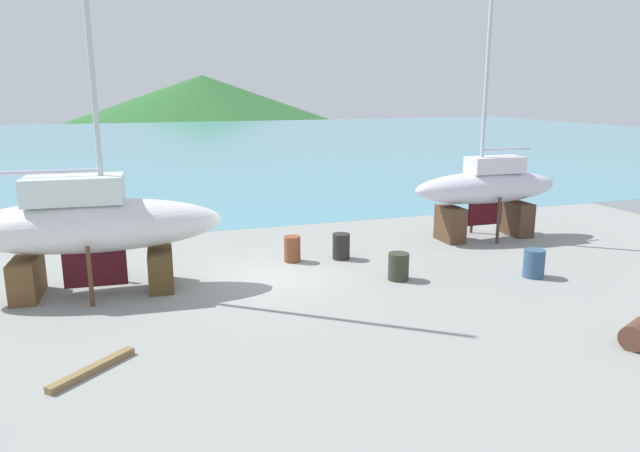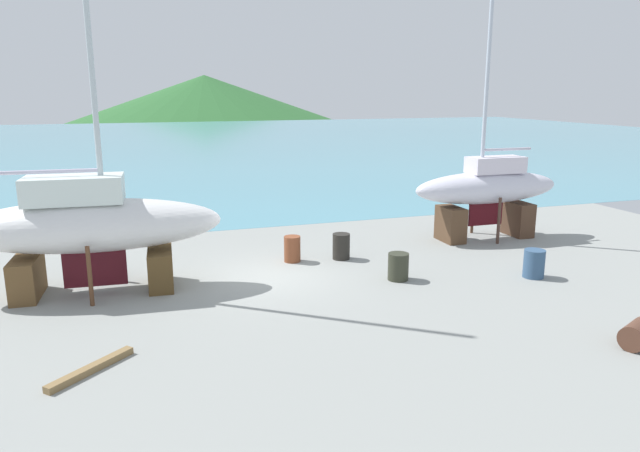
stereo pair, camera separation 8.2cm
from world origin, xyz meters
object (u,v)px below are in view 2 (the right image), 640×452
object	(u,v)px
sailboat_large_starboard	(90,225)
sailboat_mid_port	(488,190)
barrel_tipped_right	(398,267)
barrel_tipped_center	(341,246)
barrel_ochre	(638,334)
barrel_rust_mid	(534,264)
barrel_by_slipway	(292,249)

from	to	relation	value
sailboat_large_starboard	sailboat_mid_port	world-z (taller)	sailboat_large_starboard
barrel_tipped_right	sailboat_mid_port	bearing A→B (deg)	33.50
barrel_tipped_center	barrel_ochre	size ratio (longest dim) A/B	0.96
barrel_tipped_center	barrel_tipped_right	size ratio (longest dim) A/B	1.06
sailboat_large_starboard	barrel_rust_mid	size ratio (longest dim) A/B	14.44
barrel_ochre	barrel_tipped_right	xyz separation A→B (m)	(-3.08, 6.15, 0.12)
sailboat_large_starboard	barrel_by_slipway	xyz separation A→B (m)	(6.29, 1.15, -1.54)
barrel_tipped_center	sailboat_mid_port	bearing A→B (deg)	8.58
sailboat_large_starboard	barrel_rust_mid	distance (m)	13.42
barrel_rust_mid	barrel_tipped_center	bearing A→B (deg)	142.70
sailboat_large_starboard	barrel_ochre	xyz separation A→B (m)	(11.95, -7.94, -1.68)
sailboat_mid_port	barrel_tipped_center	xyz separation A→B (m)	(-6.44, -0.97, -1.50)
barrel_tipped_center	sailboat_large_starboard	bearing A→B (deg)	-173.41
barrel_by_slipway	sailboat_mid_port	bearing A→B (deg)	5.20
barrel_ochre	barrel_tipped_right	world-z (taller)	barrel_tipped_right
sailboat_large_starboard	barrel_tipped_right	xyz separation A→B (m)	(8.86, -1.79, -1.56)
barrel_rust_mid	barrel_by_slipway	world-z (taller)	same
barrel_rust_mid	barrel_ochre	bearing A→B (deg)	-101.92
barrel_by_slipway	barrel_tipped_right	size ratio (longest dim) A/B	1.05
barrel_rust_mid	barrel_tipped_right	distance (m)	4.29
sailboat_mid_port	barrel_ochre	world-z (taller)	sailboat_mid_port
sailboat_large_starboard	barrel_rust_mid	xyz separation A→B (m)	(13.01, -2.90, -1.54)
barrel_tipped_center	barrel_tipped_right	world-z (taller)	barrel_tipped_center
barrel_tipped_center	barrel_by_slipway	xyz separation A→B (m)	(-1.70, 0.23, -0.01)
barrel_tipped_center	barrel_tipped_right	distance (m)	2.85
barrel_tipped_right	sailboat_large_starboard	bearing A→B (deg)	168.58
barrel_by_slipway	barrel_tipped_center	bearing A→B (deg)	-7.75
barrel_rust_mid	barrel_tipped_right	world-z (taller)	barrel_rust_mid
barrel_by_slipway	sailboat_large_starboard	bearing A→B (deg)	-169.59
sailboat_large_starboard	barrel_tipped_right	size ratio (longest dim) A/B	15.17
barrel_tipped_center	barrel_ochre	distance (m)	9.70
barrel_ochre	barrel_rust_mid	distance (m)	5.15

